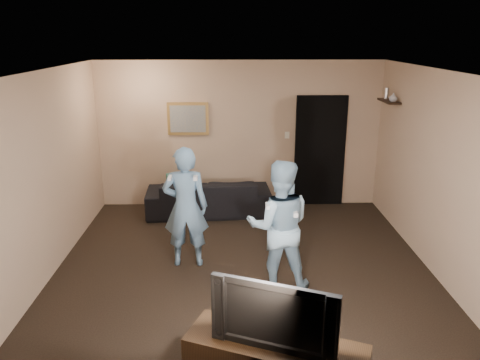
{
  "coord_description": "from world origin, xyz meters",
  "views": [
    {
      "loc": [
        -0.16,
        -5.67,
        3.03
      ],
      "look_at": [
        -0.03,
        0.3,
        1.15
      ],
      "focal_mm": 35.0,
      "sensor_mm": 36.0,
      "label": 1
    }
  ],
  "objects_px": {
    "television": "(277,311)",
    "wii_player_right": "(279,226)",
    "wii_player_left": "(186,207)",
    "sofa": "(209,196)"
  },
  "relations": [
    {
      "from": "television",
      "to": "wii_player_right",
      "type": "xyz_separation_m",
      "value": [
        0.2,
        1.81,
        -0.01
      ]
    },
    {
      "from": "wii_player_left",
      "to": "wii_player_right",
      "type": "relative_size",
      "value": 1.01
    },
    {
      "from": "sofa",
      "to": "wii_player_left",
      "type": "xyz_separation_m",
      "value": [
        -0.21,
        -1.9,
        0.51
      ]
    },
    {
      "from": "wii_player_left",
      "to": "sofa",
      "type": "bearing_deg",
      "value": 83.68
    },
    {
      "from": "wii_player_left",
      "to": "wii_player_right",
      "type": "height_order",
      "value": "wii_player_left"
    },
    {
      "from": "television",
      "to": "wii_player_left",
      "type": "distance_m",
      "value": 2.65
    },
    {
      "from": "television",
      "to": "wii_player_left",
      "type": "bearing_deg",
      "value": 133.21
    },
    {
      "from": "wii_player_right",
      "to": "sofa",
      "type": "bearing_deg",
      "value": 110.77
    },
    {
      "from": "television",
      "to": "wii_player_right",
      "type": "distance_m",
      "value": 1.83
    },
    {
      "from": "sofa",
      "to": "wii_player_right",
      "type": "relative_size",
      "value": 1.3
    }
  ]
}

